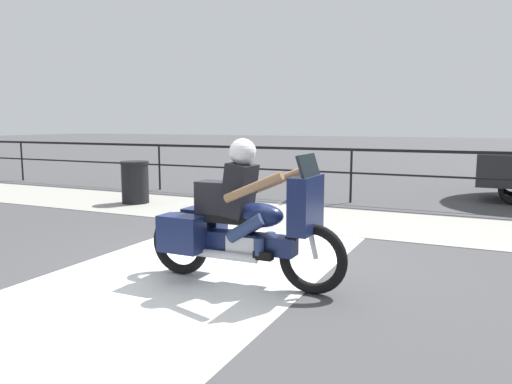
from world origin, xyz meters
name	(u,v)px	position (x,y,z in m)	size (l,w,h in m)	color
ground_plane	(235,267)	(0.00, 0.00, 0.00)	(120.00, 120.00, 0.00)	#424244
sidewalk_band	(321,219)	(0.00, 3.40, 0.01)	(44.00, 2.40, 0.01)	#99968E
crosswalk_band	(200,268)	(-0.38, -0.20, 0.00)	(2.92, 6.00, 0.01)	silver
fence_railing	(351,160)	(0.00, 5.51, 0.94)	(36.00, 0.05, 1.20)	black
motorcycle	(240,221)	(0.33, -0.50, 0.69)	(2.33, 0.76, 1.58)	black
trash_bin	(135,182)	(-4.23, 3.42, 0.46)	(0.61, 0.61, 0.92)	black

